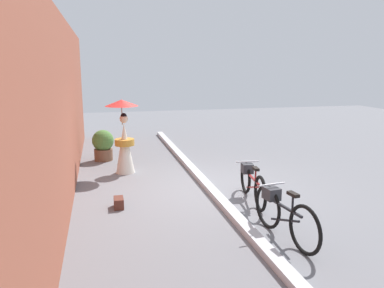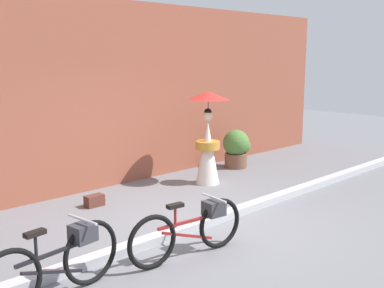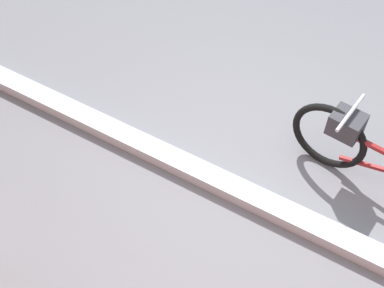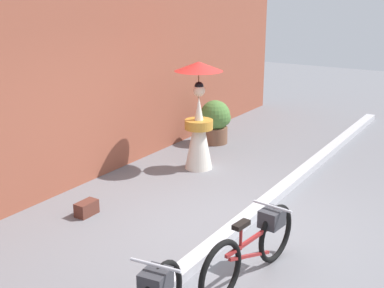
{
  "view_description": "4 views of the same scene",
  "coord_description": "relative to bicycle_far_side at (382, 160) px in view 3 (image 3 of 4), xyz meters",
  "views": [
    {
      "loc": [
        -7.9,
        2.26,
        2.71
      ],
      "look_at": [
        0.3,
        0.29,
        0.98
      ],
      "focal_mm": 36.13,
      "sensor_mm": 36.0,
      "label": 1
    },
    {
      "loc": [
        -4.79,
        -4.75,
        2.53
      ],
      "look_at": [
        -0.12,
        0.16,
        1.27
      ],
      "focal_mm": 43.49,
      "sensor_mm": 36.0,
      "label": 2
    },
    {
      "loc": [
        -0.83,
        2.26,
        3.64
      ],
      "look_at": [
        0.31,
        0.34,
        0.89
      ],
      "focal_mm": 47.08,
      "sensor_mm": 36.0,
      "label": 3
    },
    {
      "loc": [
        -5.28,
        -2.67,
        3.0
      ],
      "look_at": [
        0.01,
        0.7,
        1.07
      ],
      "focal_mm": 46.67,
      "sensor_mm": 36.0,
      "label": 4
    }
  ],
  "objects": [
    {
      "name": "ground_plane",
      "position": [
        0.9,
        0.66,
        -0.39
      ],
      "size": [
        30.0,
        30.0,
        0.0
      ],
      "primitive_type": "plane",
      "color": "slate"
    },
    {
      "name": "sidewalk_curb",
      "position": [
        0.9,
        0.66,
        -0.33
      ],
      "size": [
        14.0,
        0.2,
        0.12
      ],
      "primitive_type": "cube",
      "color": "#B2B2B7",
      "rests_on": "ground_plane"
    },
    {
      "name": "bicycle_far_side",
      "position": [
        0.0,
        0.0,
        0.0
      ],
      "size": [
        1.75,
        0.48,
        0.76
      ],
      "color": "black",
      "rests_on": "ground_plane"
    }
  ]
}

